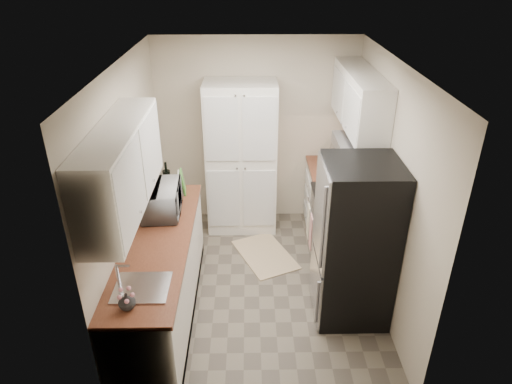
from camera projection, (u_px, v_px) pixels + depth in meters
ground at (259, 285)px, 5.22m from camera, size 3.20×3.20×0.00m
room_shell at (257, 154)px, 4.45m from camera, size 2.64×3.24×2.52m
pantry_cabinet at (241, 159)px, 5.91m from camera, size 0.90×0.55×2.00m
base_cabinet_left at (162, 279)px, 4.62m from camera, size 0.60×2.30×0.88m
countertop_left at (158, 241)px, 4.40m from camera, size 0.63×2.33×0.04m
base_cabinet_right at (331, 200)px, 6.08m from camera, size 0.60×0.80×0.88m
countertop_right at (334, 169)px, 5.87m from camera, size 0.63×0.83×0.04m
electric_range at (341, 230)px, 5.35m from camera, size 0.71×0.78×1.13m
refrigerator at (355, 243)px, 4.47m from camera, size 0.70×0.72×1.70m
microwave at (161, 200)px, 4.77m from camera, size 0.42×0.59×0.31m
wine_bottle at (167, 179)px, 5.19m from camera, size 0.09×0.09×0.34m
flower_vase at (127, 301)px, 3.52m from camera, size 0.17×0.17×0.14m
cutting_board at (183, 182)px, 5.20m from camera, size 0.04×0.21×0.26m
toaster_oven at (342, 158)px, 5.84m from camera, size 0.44×0.50×0.25m
fruit_basket at (343, 145)px, 5.75m from camera, size 0.29×0.29×0.10m
kitchen_mat at (265, 255)px, 5.73m from camera, size 0.87×1.04×0.01m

